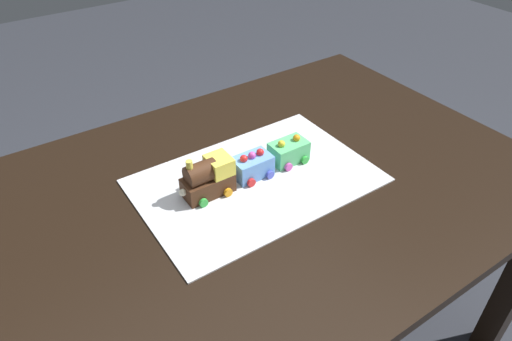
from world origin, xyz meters
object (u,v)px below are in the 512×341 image
object	(u,v)px
dining_table	(269,210)
cake_car_flatbed_mint_green	(289,151)
cake_locomotive	(208,178)
cake_car_hopper_sky_blue	(252,166)

from	to	relation	value
dining_table	cake_car_flatbed_mint_green	xyz separation A→B (m)	(0.09, 0.04, 0.14)
cake_locomotive	cake_car_hopper_sky_blue	size ratio (longest dim) A/B	1.40
cake_locomotive	cake_car_hopper_sky_blue	bearing A→B (deg)	0.00
dining_table	cake_car_flatbed_mint_green	size ratio (longest dim) A/B	14.00
dining_table	cake_car_hopper_sky_blue	bearing A→B (deg)	128.87
cake_locomotive	cake_car_flatbed_mint_green	world-z (taller)	cake_locomotive
dining_table	cake_car_flatbed_mint_green	world-z (taller)	cake_car_flatbed_mint_green
dining_table	cake_locomotive	xyz separation A→B (m)	(-0.16, 0.04, 0.16)
cake_locomotive	cake_car_flatbed_mint_green	distance (m)	0.25
cake_car_flatbed_mint_green	dining_table	bearing A→B (deg)	-156.54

